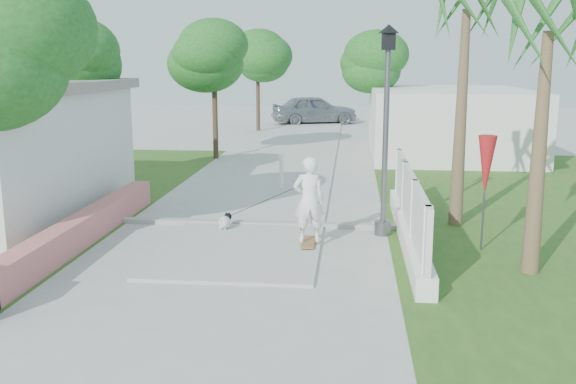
# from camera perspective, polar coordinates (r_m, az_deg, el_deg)

# --- Properties ---
(ground) EXTENTS (90.00, 90.00, 0.00)m
(ground) POSITION_cam_1_polar(r_m,az_deg,el_deg) (9.18, -8.77, -12.42)
(ground) COLOR #B7B7B2
(ground) RESTS_ON ground
(path_strip) EXTENTS (3.20, 36.00, 0.06)m
(path_strip) POSITION_cam_1_polar(r_m,az_deg,el_deg) (28.43, 1.21, 4.19)
(path_strip) COLOR #B7B7B2
(path_strip) RESTS_ON ground
(curb) EXTENTS (6.50, 0.25, 0.10)m
(curb) POSITION_cam_1_polar(r_m,az_deg,el_deg) (14.74, -3.03, -2.80)
(curb) COLOR #999993
(curb) RESTS_ON ground
(grass_left) EXTENTS (8.00, 20.00, 0.01)m
(grass_left) POSITION_cam_1_polar(r_m,az_deg,el_deg) (18.91, -23.53, -0.67)
(grass_left) COLOR #2F581B
(grass_left) RESTS_ON ground
(grass_right) EXTENTS (8.00, 20.00, 0.01)m
(grass_right) POSITION_cam_1_polar(r_m,az_deg,el_deg) (17.22, 21.77, -1.66)
(grass_right) COLOR #2F581B
(grass_right) RESTS_ON ground
(pink_wall) EXTENTS (0.45, 8.20, 0.80)m
(pink_wall) POSITION_cam_1_polar(r_m,az_deg,el_deg) (13.32, -18.88, -3.83)
(pink_wall) COLOR #DB7073
(pink_wall) RESTS_ON ground
(lattice_fence) EXTENTS (0.35, 7.00, 1.50)m
(lattice_fence) POSITION_cam_1_polar(r_m,az_deg,el_deg) (13.55, 10.68, -2.13)
(lattice_fence) COLOR white
(lattice_fence) RESTS_ON ground
(building_right) EXTENTS (6.00, 8.00, 2.60)m
(building_right) POSITION_cam_1_polar(r_m,az_deg,el_deg) (26.50, 14.00, 6.07)
(building_right) COLOR silver
(building_right) RESTS_ON ground
(street_lamp) EXTENTS (0.44, 0.44, 4.44)m
(street_lamp) POSITION_cam_1_polar(r_m,az_deg,el_deg) (13.69, 8.70, 6.08)
(street_lamp) COLOR #59595E
(street_lamp) RESTS_ON ground
(bollard) EXTENTS (0.14, 0.14, 1.09)m
(bollard) POSITION_cam_1_polar(r_m,az_deg,el_deg) (18.48, -0.58, 1.87)
(bollard) COLOR white
(bollard) RESTS_ON ground
(patio_umbrella) EXTENTS (0.36, 0.36, 2.30)m
(patio_umbrella) POSITION_cam_1_polar(r_m,az_deg,el_deg) (13.04, 17.20, 2.14)
(patio_umbrella) COLOR #59595E
(patio_umbrella) RESTS_ON ground
(tree_left_mid) EXTENTS (3.20, 3.20, 4.85)m
(tree_left_mid) POSITION_cam_1_polar(r_m,az_deg,el_deg) (18.27, -19.46, 10.29)
(tree_left_mid) COLOR #4C3826
(tree_left_mid) RESTS_ON ground
(tree_path_left) EXTENTS (3.40, 3.40, 5.23)m
(tree_path_left) POSITION_cam_1_polar(r_m,az_deg,el_deg) (24.63, -6.58, 11.81)
(tree_path_left) COLOR #4C3826
(tree_path_left) RESTS_ON ground
(tree_path_right) EXTENTS (3.00, 3.00, 4.79)m
(tree_path_right) POSITION_cam_1_polar(r_m,az_deg,el_deg) (28.11, 7.92, 11.09)
(tree_path_right) COLOR #4C3826
(tree_path_right) RESTS_ON ground
(tree_path_far) EXTENTS (3.20, 3.20, 5.17)m
(tree_path_far) POSITION_cam_1_polar(r_m,az_deg,el_deg) (34.44, -2.69, 11.81)
(tree_path_far) COLOR #4C3826
(tree_path_far) RESTS_ON ground
(palm_far) EXTENTS (1.80, 1.80, 5.30)m
(palm_far) POSITION_cam_1_polar(r_m,az_deg,el_deg) (14.83, 15.53, 14.18)
(palm_far) COLOR brown
(palm_far) RESTS_ON ground
(palm_near) EXTENTS (1.80, 1.80, 4.70)m
(palm_near) POSITION_cam_1_polar(r_m,az_deg,el_deg) (11.76, 22.06, 11.94)
(palm_near) COLOR brown
(palm_near) RESTS_ON ground
(skateboarder) EXTENTS (2.29, 1.69, 1.85)m
(skateboarder) POSITION_cam_1_polar(r_m,az_deg,el_deg) (13.46, -1.70, -0.91)
(skateboarder) COLOR olive
(skateboarder) RESTS_ON ground
(dog) EXTENTS (0.33, 0.57, 0.40)m
(dog) POSITION_cam_1_polar(r_m,az_deg,el_deg) (14.29, -5.62, -2.62)
(dog) COLOR silver
(dog) RESTS_ON ground
(parked_car) EXTENTS (5.34, 3.42, 1.69)m
(parked_car) POSITION_cam_1_polar(r_m,az_deg,el_deg) (38.28, 2.36, 7.34)
(parked_car) COLOR #A8ABB0
(parked_car) RESTS_ON ground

